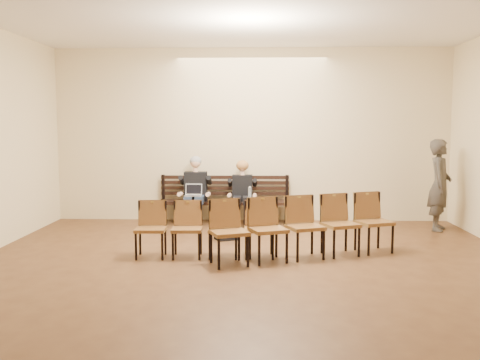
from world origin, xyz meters
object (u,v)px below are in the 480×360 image
(passerby, at_px, (440,178))
(chair_row_front, at_px, (305,227))
(water_bottle, at_px, (250,198))
(seated_woman, at_px, (242,196))
(laptop, at_px, (193,197))
(seated_man, at_px, (195,191))
(chair_row_back, at_px, (205,229))
(bag, at_px, (227,231))
(bench, at_px, (224,212))

(passerby, xyz_separation_m, chair_row_front, (-2.67, -2.18, -0.52))
(water_bottle, height_order, chair_row_front, chair_row_front)
(seated_woman, bearing_deg, laptop, -167.18)
(seated_man, bearing_deg, water_bottle, -12.70)
(water_bottle, height_order, passerby, passerby)
(seated_woman, height_order, chair_row_front, seated_woman)
(water_bottle, height_order, chair_row_back, chair_row_back)
(seated_man, height_order, chair_row_back, seated_man)
(bag, relative_size, chair_row_front, 0.13)
(bench, relative_size, passerby, 1.33)
(laptop, bearing_deg, passerby, 1.22)
(passerby, distance_m, chair_row_back, 4.72)
(water_bottle, bearing_deg, laptop, 178.53)
(seated_woman, height_order, water_bottle, seated_woman)
(water_bottle, bearing_deg, bag, -107.76)
(water_bottle, relative_size, chair_row_front, 0.08)
(seated_man, bearing_deg, bag, -63.58)
(bench, distance_m, chair_row_back, 2.79)
(laptop, xyz_separation_m, chair_row_back, (0.47, -2.44, -0.15))
(seated_woman, xyz_separation_m, chair_row_back, (-0.48, -2.66, -0.15))
(passerby, bearing_deg, laptop, 109.42)
(water_bottle, distance_m, chair_row_front, 2.56)
(laptop, height_order, bag, laptop)
(seated_woman, relative_size, chair_row_back, 0.56)
(bench, height_order, bag, bench)
(laptop, relative_size, passerby, 0.17)
(seated_woman, bearing_deg, chair_row_front, -69.29)
(laptop, xyz_separation_m, water_bottle, (1.10, -0.03, -0.01))
(laptop, relative_size, bag, 0.84)
(seated_man, bearing_deg, laptop, -94.68)
(laptop, xyz_separation_m, bag, (0.72, -1.21, -0.43))
(water_bottle, distance_m, chair_row_back, 2.50)
(bag, bearing_deg, laptop, 120.98)
(water_bottle, bearing_deg, passerby, -3.83)
(laptop, bearing_deg, water_bottle, 3.02)
(passerby, height_order, chair_row_front, passerby)
(bag, relative_size, chair_row_back, 0.19)
(bag, bearing_deg, seated_woman, 81.01)
(seated_woman, height_order, passerby, passerby)
(water_bottle, bearing_deg, bench, 144.75)
(bag, xyz_separation_m, passerby, (3.90, 0.94, 0.84))
(passerby, xyz_separation_m, chair_row_back, (-4.16, -2.18, -0.56))
(seated_man, relative_size, bag, 3.44)
(chair_row_front, relative_size, chair_row_back, 1.38)
(seated_man, xyz_separation_m, bag, (0.71, -1.42, -0.52))
(seated_woman, bearing_deg, bag, -98.99)
(water_bottle, bearing_deg, chair_row_front, -70.55)
(seated_man, relative_size, chair_row_back, 0.64)
(bench, distance_m, seated_woman, 0.52)
(chair_row_back, bearing_deg, seated_woman, 77.55)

